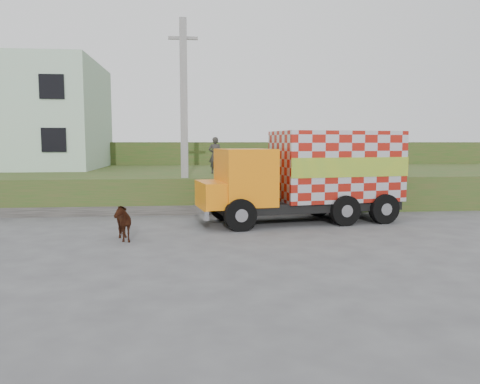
{
  "coord_description": "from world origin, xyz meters",
  "views": [
    {
      "loc": [
        -0.64,
        -15.09,
        2.96
      ],
      "look_at": [
        0.92,
        0.56,
        1.3
      ],
      "focal_mm": 35.0,
      "sensor_mm": 36.0,
      "label": 1
    }
  ],
  "objects": [
    {
      "name": "embankment",
      "position": [
        0.0,
        10.0,
        0.75
      ],
      "size": [
        40.0,
        12.0,
        1.5
      ],
      "primitive_type": "cube",
      "color": "#28531B",
      "rests_on": "ground"
    },
    {
      "name": "embankment_far",
      "position": [
        0.0,
        22.0,
        1.5
      ],
      "size": [
        40.0,
        12.0,
        3.0
      ],
      "primitive_type": "cube",
      "color": "#28531B",
      "rests_on": "ground"
    },
    {
      "name": "utility_pole",
      "position": [
        -1.0,
        4.6,
        4.08
      ],
      "size": [
        1.2,
        0.3,
        8.0
      ],
      "color": "gray",
      "rests_on": "ground"
    },
    {
      "name": "cargo_truck",
      "position": [
        3.74,
        2.0,
        1.75
      ],
      "size": [
        7.9,
        3.73,
        3.39
      ],
      "rotation": [
        0.0,
        0.0,
        0.17
      ],
      "color": "black",
      "rests_on": "ground"
    },
    {
      "name": "pedestrian",
      "position": [
        0.4,
        7.23,
        2.37
      ],
      "size": [
        0.69,
        0.52,
        1.74
      ],
      "primitive_type": "imported",
      "rotation": [
        0.0,
        0.0,
        2.97
      ],
      "color": "#292724",
      "rests_on": "embankment"
    },
    {
      "name": "ground",
      "position": [
        0.0,
        0.0,
        0.0
      ],
      "size": [
        120.0,
        120.0,
        0.0
      ],
      "primitive_type": "plane",
      "color": "#474749",
      "rests_on": "ground"
    },
    {
      "name": "building",
      "position": [
        -11.0,
        13.0,
        4.5
      ],
      "size": [
        10.0,
        8.0,
        6.0
      ],
      "primitive_type": "cube",
      "color": "#A8C4A7",
      "rests_on": "embankment"
    },
    {
      "name": "retaining_strip",
      "position": [
        -2.0,
        4.2,
        0.2
      ],
      "size": [
        16.0,
        0.5,
        0.4
      ],
      "primitive_type": "cube",
      "color": "#595651",
      "rests_on": "ground"
    },
    {
      "name": "cow",
      "position": [
        -2.87,
        -0.77,
        0.57
      ],
      "size": [
        1.06,
        1.49,
        1.15
      ],
      "primitive_type": "imported",
      "rotation": [
        0.0,
        0.0,
        0.36
      ],
      "color": "black",
      "rests_on": "ground"
    }
  ]
}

